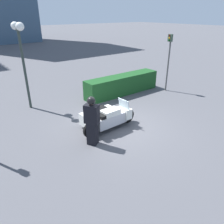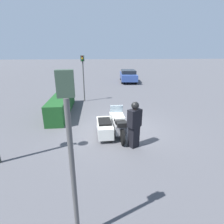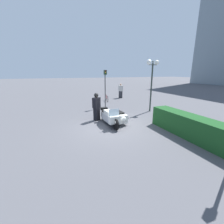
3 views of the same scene
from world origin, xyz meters
TOP-DOWN VIEW (x-y plane):
  - ground_plane at (0.00, 0.00)m, footprint 160.00×160.00m
  - police_motorcycle at (-0.53, 0.37)m, footprint 2.59×1.28m
  - officer_rider at (-1.71, -0.41)m, footprint 0.53×0.59m
  - hedge_bush_curbside at (2.69, 3.10)m, footprint 4.80×0.93m
  - twin_lamp_post at (-2.36, 4.34)m, footprint 0.36×1.07m
  - traffic_light_near at (5.15, 1.90)m, footprint 0.23×0.26m

SIDE VIEW (x-z plane):
  - ground_plane at x=0.00m, z-range 0.00..0.00m
  - police_motorcycle at x=-0.53m, z-range -0.11..1.04m
  - hedge_bush_curbside at x=2.69m, z-range 0.00..1.09m
  - officer_rider at x=-1.71m, z-range 0.05..1.89m
  - traffic_light_near at x=5.15m, z-range 0.53..3.83m
  - twin_lamp_post at x=-2.36m, z-range 1.12..5.16m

